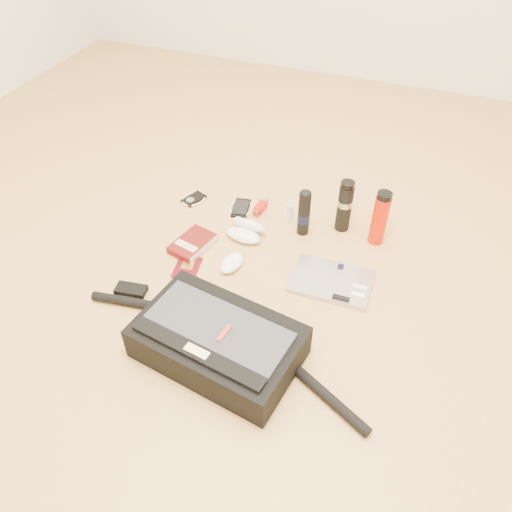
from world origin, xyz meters
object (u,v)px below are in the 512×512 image
object	(u,v)px
messenger_bag	(217,341)
thermos_red	(380,218)
laptop	(332,281)
thermos_black	(345,206)
book	(193,244)

from	to	relation	value
messenger_bag	thermos_red	xyz separation A→B (m)	(0.38, 0.75, 0.05)
messenger_bag	thermos_red	world-z (taller)	thermos_red
laptop	messenger_bag	bearing A→B (deg)	-122.32
messenger_bag	laptop	size ratio (longest dim) A/B	3.50
laptop	thermos_red	distance (m)	0.34
thermos_black	laptop	bearing A→B (deg)	-82.70
laptop	thermos_black	distance (m)	0.35
thermos_red	thermos_black	bearing A→B (deg)	168.01
book	thermos_red	xyz separation A→B (m)	(0.69, 0.30, 0.10)
laptop	book	bearing A→B (deg)	178.68
messenger_bag	laptop	bearing A→B (deg)	68.48
laptop	thermos_black	world-z (taller)	thermos_black
messenger_bag	book	xyz separation A→B (m)	(-0.31, 0.45, -0.05)
thermos_black	thermos_red	size ratio (longest dim) A/B	0.97
book	thermos_red	world-z (taller)	thermos_red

